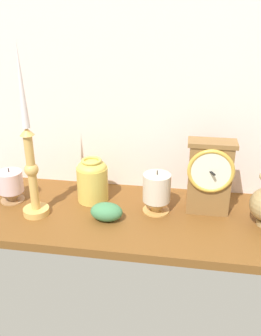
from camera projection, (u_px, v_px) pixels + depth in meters
ground_plane at (136, 218)px, 103.12cm from camera, size 100.00×36.00×2.40cm
back_wall at (146, 84)px, 106.11cm from camera, size 120.00×2.00×65.00cm
mantel_clock at (210, 176)px, 99.40cm from camera, size 12.85×8.54×21.05cm
candlestick_tall_left at (30, 160)px, 96.15cm from camera, size 7.20×7.20×47.03cm
brass_vase_jar at (92, 179)px, 107.49cm from camera, size 9.12×9.12×13.14cm
pillar_candle_front at (157, 191)px, 101.70cm from camera, size 7.72×7.72×12.54cm
pillar_candle_near_clock at (11, 185)px, 107.65cm from camera, size 7.33×7.33×10.58cm
ivy_sprig at (107, 212)px, 98.89cm from camera, size 8.80×6.16×4.96cm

